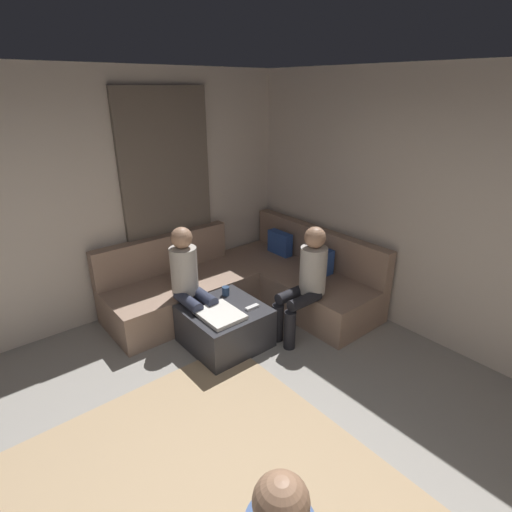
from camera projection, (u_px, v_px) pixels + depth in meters
The scene contains 11 objects.
wall_back at pixel (483, 223), 3.63m from camera, with size 6.00×0.12×2.70m, color beige.
wall_left at pixel (45, 211), 3.99m from camera, with size 0.12×6.00×2.70m, color beige.
curtain_panel at pixel (169, 201), 4.72m from camera, with size 0.06×1.10×2.50m, color #726659.
area_rug at pixel (215, 499), 2.63m from camera, with size 2.60×2.20×0.01m, color tan.
sectional_couch at pixel (248, 283), 4.90m from camera, with size 2.10×2.55×0.87m.
ottoman at pixel (225, 326), 4.15m from camera, with size 0.76×0.76×0.42m, color #333338.
folded_blanket at pixel (220, 314), 3.92m from camera, with size 0.44×0.36×0.04m, color white.
coffee_mug at pixel (226, 291), 4.31m from camera, with size 0.08×0.08×0.10m, color #334C72.
game_remote at pixel (252, 307), 4.06m from camera, with size 0.05×0.15×0.02m, color white.
person_on_couch_back at pixel (306, 279), 4.15m from camera, with size 0.30×0.60×1.20m.
person_on_couch_side at pixel (189, 280), 4.13m from camera, with size 0.60×0.30×1.20m.
Camera 1 is at (1.36, -0.84, 2.49)m, focal length 28.26 mm.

